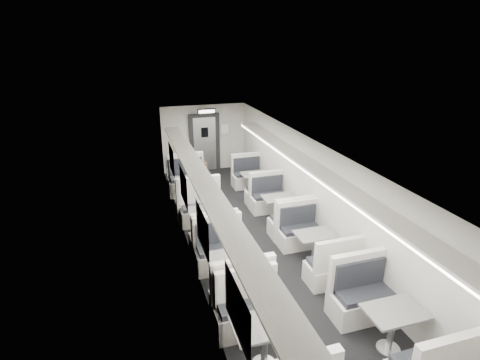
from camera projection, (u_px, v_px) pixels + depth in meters
room at (261, 206)px, 8.12m from camera, size 3.24×12.24×2.64m
booth_left_a at (192, 191)px, 10.90m from camera, size 1.16×2.35×1.26m
booth_left_b at (206, 223)px, 9.15m from camera, size 1.05×2.12×1.14m
booth_left_c at (230, 273)px, 7.20m from camera, size 1.06×2.15×1.15m
booth_left_d at (264, 345)px, 5.49m from camera, size 1.13×2.29×1.22m
booth_right_a at (255, 184)px, 11.58m from camera, size 1.00×2.03×1.09m
booth_right_b at (279, 209)px, 9.88m from camera, size 1.02×2.07×1.11m
booth_right_c at (314, 248)px, 8.09m from camera, size 1.00×2.03×1.09m
booth_right_d at (392, 330)px, 5.79m from camera, size 1.08×2.19×1.17m
passenger at (205, 188)px, 10.19m from camera, size 0.66×0.55×1.55m
window_a at (172, 159)px, 10.69m from camera, size 0.02×1.18×0.84m
window_b at (184, 187)px, 8.73m from camera, size 0.02×1.18×0.84m
window_c at (203, 231)px, 6.76m from camera, size 0.02×1.18×0.84m
window_d at (237, 311)px, 4.80m from camera, size 0.02×1.18×0.84m
luggage_rack_left at (207, 187)px, 7.25m from camera, size 0.46×10.40×0.09m
luggage_rack_right at (322, 174)px, 7.93m from camera, size 0.46×10.40×0.09m
vestibule_door at (205, 143)px, 13.47m from camera, size 1.10×0.13×2.10m
exit_sign at (206, 111)px, 12.58m from camera, size 0.62×0.12×0.16m
wall_notice at (225, 129)px, 13.49m from camera, size 0.32×0.02×0.40m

